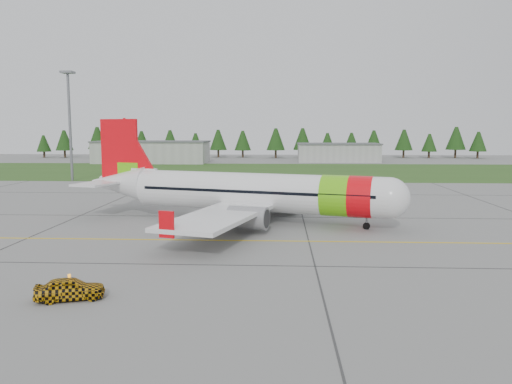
{
  "coord_description": "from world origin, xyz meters",
  "views": [
    {
      "loc": [
        7.49,
        -34.5,
        9.6
      ],
      "look_at": [
        5.14,
        13.78,
        3.56
      ],
      "focal_mm": 35.0,
      "sensor_mm": 36.0,
      "label": 1
    }
  ],
  "objects": [
    {
      "name": "ground",
      "position": [
        0.0,
        0.0,
        0.0
      ],
      "size": [
        320.0,
        320.0,
        0.0
      ],
      "primitive_type": "plane",
      "color": "gray",
      "rests_on": "ground"
    },
    {
      "name": "aircraft",
      "position": [
        4.3,
        17.03,
        3.12
      ],
      "size": [
        34.84,
        32.9,
        10.82
      ],
      "rotation": [
        0.0,
        0.0,
        -0.29
      ],
      "color": "white",
      "rests_on": "ground"
    },
    {
      "name": "follow_me_car",
      "position": [
        -4.41,
        -7.65,
        1.91
      ],
      "size": [
        1.69,
        1.85,
        3.82
      ],
      "primitive_type": "imported",
      "rotation": [
        0.0,
        0.0,
        1.87
      ],
      "color": "#F6B30D",
      "rests_on": "ground"
    },
    {
      "name": "service_van",
      "position": [
        -24.93,
        58.26,
        2.34
      ],
      "size": [
        1.91,
        1.84,
        4.68
      ],
      "primitive_type": "imported",
      "rotation": [
        0.0,
        0.0,
        -0.2
      ],
      "color": "silver",
      "rests_on": "ground"
    },
    {
      "name": "grass_strip",
      "position": [
        0.0,
        82.0,
        0.01
      ],
      "size": [
        320.0,
        50.0,
        0.03
      ],
      "primitive_type": "cube",
      "color": "#30561E",
      "rests_on": "ground"
    },
    {
      "name": "taxi_guideline",
      "position": [
        0.0,
        8.0,
        0.01
      ],
      "size": [
        120.0,
        0.25,
        0.02
      ],
      "primitive_type": "cube",
      "color": "gold",
      "rests_on": "ground"
    },
    {
      "name": "hangar_west",
      "position": [
        -30.0,
        110.0,
        3.0
      ],
      "size": [
        32.0,
        14.0,
        6.0
      ],
      "primitive_type": "cube",
      "color": "#A8A8A3",
      "rests_on": "ground"
    },
    {
      "name": "hangar_east",
      "position": [
        25.0,
        118.0,
        2.6
      ],
      "size": [
        24.0,
        12.0,
        5.2
      ],
      "primitive_type": "cube",
      "color": "#A8A8A3",
      "rests_on": "ground"
    },
    {
      "name": "floodlight_mast",
      "position": [
        -32.0,
        58.0,
        10.0
      ],
      "size": [
        0.5,
        0.5,
        20.0
      ],
      "primitive_type": "cylinder",
      "color": "slate",
      "rests_on": "ground"
    },
    {
      "name": "treeline",
      "position": [
        0.0,
        138.0,
        5.0
      ],
      "size": [
        160.0,
        8.0,
        10.0
      ],
      "primitive_type": null,
      "color": "#1C3F14",
      "rests_on": "ground"
    }
  ]
}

